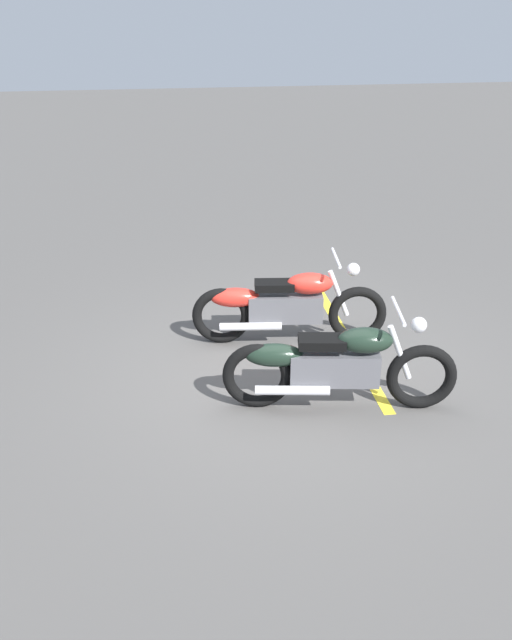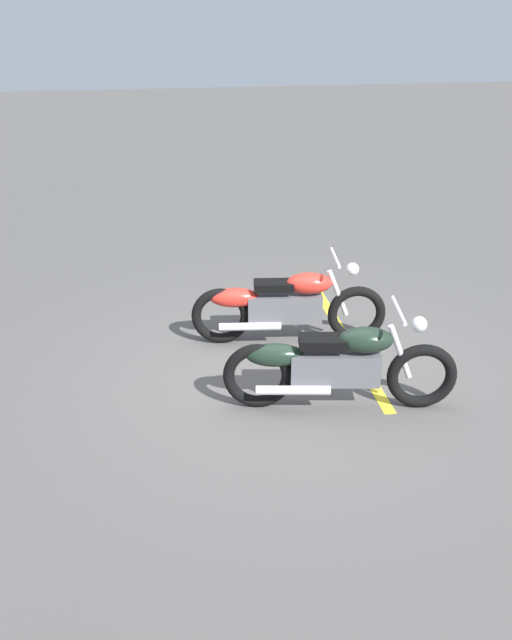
% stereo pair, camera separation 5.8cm
% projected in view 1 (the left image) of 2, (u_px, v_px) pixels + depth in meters
% --- Properties ---
extents(ground_plane, '(60.00, 60.00, 0.00)m').
position_uv_depth(ground_plane, '(286.00, 373.00, 7.16)').
color(ground_plane, '#514F4C').
extents(motorcycle_bright_foreground, '(2.22, 0.65, 1.04)m').
position_uv_depth(motorcycle_bright_foreground, '(285.00, 305.00, 7.66)').
color(motorcycle_bright_foreground, black).
rests_on(motorcycle_bright_foreground, ground).
extents(motorcycle_dark_foreground, '(2.21, 0.71, 1.04)m').
position_uv_depth(motorcycle_dark_foreground, '(334.00, 365.00, 6.36)').
color(motorcycle_dark_foreground, black).
rests_on(motorcycle_dark_foreground, ground).
extents(parking_stripe_near, '(0.31, 3.20, 0.01)m').
position_uv_depth(parking_stripe_near, '(348.00, 341.00, 7.86)').
color(parking_stripe_near, yellow).
rests_on(parking_stripe_near, ground).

